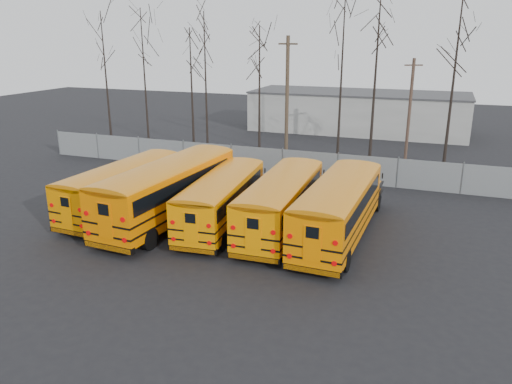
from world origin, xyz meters
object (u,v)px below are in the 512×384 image
at_px(bus_d, 282,198).
at_px(utility_pole_left, 287,96).
at_px(bus_b, 171,186).
at_px(bus_e, 340,204).
at_px(utility_pole_right, 410,109).
at_px(bus_a, 125,184).
at_px(bus_c, 223,195).

xyz_separation_m(bus_d, utility_pole_left, (-4.87, 16.42, 3.27)).
xyz_separation_m(bus_b, utility_pole_left, (1.22, 17.16, 3.04)).
bearing_deg(bus_d, bus_e, -3.93).
height_order(bus_d, bus_e, bus_e).
bearing_deg(utility_pole_left, utility_pole_right, 25.27).
relative_size(bus_a, bus_c, 1.02).
xyz_separation_m(utility_pole_left, utility_pole_right, (9.63, 1.97, -0.86)).
bearing_deg(utility_pole_right, bus_b, -142.67).
bearing_deg(bus_c, bus_b, -177.71).
bearing_deg(bus_e, bus_a, -176.73).
distance_m(bus_d, utility_pole_right, 19.15).
bearing_deg(utility_pole_left, bus_a, -90.84).
height_order(bus_a, bus_e, bus_e).
xyz_separation_m(bus_e, utility_pole_left, (-7.86, 16.52, 3.19)).
distance_m(bus_b, utility_pole_left, 17.47).
bearing_deg(utility_pole_right, bus_d, -127.62).
xyz_separation_m(bus_a, bus_b, (3.15, -0.28, 0.27)).
distance_m(bus_c, utility_pole_left, 17.19).
distance_m(utility_pole_left, utility_pole_right, 9.87).
bearing_deg(bus_d, bus_c, -175.67).
relative_size(bus_c, bus_d, 0.96).
xyz_separation_m(bus_a, utility_pole_left, (4.38, 16.88, 3.31)).
bearing_deg(utility_pole_left, bus_d, -59.79).
relative_size(bus_e, utility_pole_right, 1.38).
distance_m(bus_b, bus_e, 9.10).
height_order(bus_c, bus_e, bus_e).
relative_size(bus_d, utility_pole_right, 1.32).
distance_m(bus_b, bus_c, 2.96).
distance_m(bus_d, utility_pole_left, 17.43).
height_order(bus_e, utility_pole_right, utility_pole_right).
bearing_deg(bus_b, utility_pole_left, 89.69).
relative_size(bus_a, utility_pole_left, 1.07).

